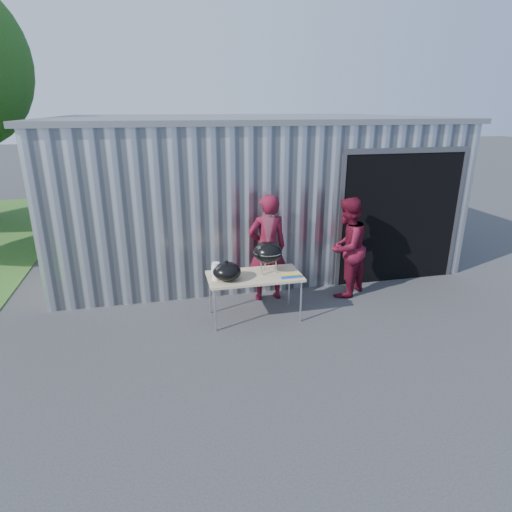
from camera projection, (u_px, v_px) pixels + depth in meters
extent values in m
plane|color=#303033|center=(252.00, 340.00, 6.38)|extent=(80.00, 80.00, 0.00)
cube|color=silver|center=(242.00, 185.00, 10.38)|extent=(8.00, 6.00, 3.00)
cube|color=slate|center=(241.00, 118.00, 9.87)|extent=(8.20, 6.20, 0.10)
cube|color=black|center=(385.00, 213.00, 8.77)|extent=(2.40, 1.20, 2.50)
cube|color=#4C4C51|center=(407.00, 150.00, 7.81)|extent=(2.52, 0.08, 0.10)
cube|color=tan|center=(254.00, 276.00, 6.85)|extent=(1.50, 0.75, 0.04)
cylinder|color=silver|center=(215.00, 310.00, 6.54)|extent=(0.03, 0.03, 0.71)
cylinder|color=silver|center=(301.00, 301.00, 6.84)|extent=(0.03, 0.03, 0.71)
cylinder|color=silver|center=(210.00, 294.00, 7.12)|extent=(0.03, 0.03, 0.71)
cylinder|color=silver|center=(289.00, 286.00, 7.42)|extent=(0.03, 0.03, 0.71)
ellipsoid|color=black|center=(268.00, 252.00, 6.85)|extent=(0.46, 0.46, 0.34)
cylinder|color=silver|center=(268.00, 252.00, 6.85)|extent=(0.47, 0.47, 0.02)
cylinder|color=silver|center=(268.00, 251.00, 6.84)|extent=(0.44, 0.44, 0.01)
cylinder|color=silver|center=(266.00, 263.00, 7.05)|extent=(0.02, 0.02, 0.24)
cylinder|color=silver|center=(261.00, 267.00, 6.83)|extent=(0.02, 0.02, 0.24)
cylinder|color=silver|center=(276.00, 266.00, 6.89)|extent=(0.02, 0.02, 0.24)
cylinder|color=#C56F46|center=(259.00, 251.00, 6.81)|extent=(0.02, 0.14, 0.02)
cylinder|color=#C56F46|center=(262.00, 250.00, 6.82)|extent=(0.02, 0.14, 0.02)
cylinder|color=#C56F46|center=(264.00, 250.00, 6.82)|extent=(0.02, 0.14, 0.02)
cylinder|color=#C56F46|center=(267.00, 250.00, 6.83)|extent=(0.02, 0.14, 0.02)
cylinder|color=#C56F46|center=(269.00, 250.00, 6.84)|extent=(0.02, 0.14, 0.02)
cylinder|color=#C56F46|center=(271.00, 250.00, 6.85)|extent=(0.02, 0.14, 0.02)
cylinder|color=#C56F46|center=(274.00, 250.00, 6.86)|extent=(0.02, 0.14, 0.02)
cylinder|color=#C56F46|center=(276.00, 249.00, 6.87)|extent=(0.02, 0.14, 0.02)
cone|color=silver|center=(268.00, 233.00, 6.74)|extent=(0.20, 0.20, 0.55)
ellipsoid|color=black|center=(227.00, 271.00, 6.61)|extent=(0.44, 0.44, 0.29)
cylinder|color=black|center=(227.00, 262.00, 6.56)|extent=(0.05, 0.05, 0.03)
cylinder|color=white|center=(216.00, 271.00, 6.62)|extent=(0.12, 0.12, 0.28)
cube|color=white|center=(218.00, 270.00, 6.93)|extent=(0.20, 0.15, 0.10)
cube|color=#1A4BA9|center=(291.00, 276.00, 6.72)|extent=(0.32, 0.05, 0.05)
cube|color=yellow|center=(291.00, 275.00, 6.71)|extent=(0.32, 0.05, 0.01)
imported|color=#570E1F|center=(267.00, 248.00, 7.50)|extent=(0.72, 0.50, 1.91)
imported|color=#570E1F|center=(346.00, 248.00, 7.68)|extent=(1.12, 1.08, 1.82)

